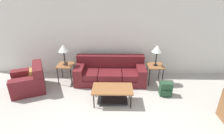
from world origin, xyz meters
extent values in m
cube|color=silver|center=(0.00, 3.67, 1.30)|extent=(9.16, 0.06, 2.60)
cube|color=maroon|center=(-0.15, 2.97, 0.11)|extent=(2.27, 0.95, 0.22)
cube|color=maroon|center=(-0.91, 2.95, 0.32)|extent=(0.74, 0.85, 0.20)
cube|color=maroon|center=(-0.15, 2.95, 0.32)|extent=(0.74, 0.85, 0.20)
cube|color=maroon|center=(0.60, 2.94, 0.32)|extent=(0.74, 0.85, 0.20)
cube|color=maroon|center=(-0.15, 3.31, 0.62)|extent=(2.27, 0.27, 0.40)
cube|color=maroon|center=(-1.15, 2.97, 0.29)|extent=(0.28, 0.94, 0.58)
cube|color=maroon|center=(0.84, 2.96, 0.29)|extent=(0.28, 0.94, 0.58)
cube|color=maroon|center=(-2.63, 2.38, 0.20)|extent=(1.22, 1.23, 0.40)
cube|color=maroon|center=(-2.32, 2.51, 0.60)|extent=(0.61, 0.98, 0.40)
cube|color=maroon|center=(-2.76, 2.70, 0.28)|extent=(0.95, 0.60, 0.56)
cube|color=maroon|center=(-2.49, 2.07, 0.28)|extent=(0.95, 0.60, 0.56)
cube|color=tan|center=(-2.52, 2.43, 0.50)|extent=(0.31, 0.39, 0.36)
cube|color=#935B33|center=(-0.06, 1.80, 0.43)|extent=(1.08, 0.62, 0.04)
cylinder|color=black|center=(-0.54, 1.55, 0.21)|extent=(0.03, 0.03, 0.41)
cylinder|color=black|center=(0.42, 1.55, 0.21)|extent=(0.03, 0.03, 0.41)
cylinder|color=black|center=(-0.54, 2.05, 0.21)|extent=(0.03, 0.03, 0.41)
cylinder|color=black|center=(0.42, 2.05, 0.21)|extent=(0.03, 0.03, 0.41)
cube|color=black|center=(-0.06, 1.80, 0.08)|extent=(0.81, 0.43, 0.02)
cube|color=#935B33|center=(-1.61, 2.95, 0.60)|extent=(0.50, 0.53, 0.03)
cylinder|color=black|center=(-1.82, 2.72, 0.29)|extent=(0.03, 0.03, 0.59)
cylinder|color=black|center=(-1.40, 2.72, 0.29)|extent=(0.03, 0.03, 0.59)
cylinder|color=black|center=(-1.82, 3.17, 0.29)|extent=(0.03, 0.03, 0.59)
cylinder|color=black|center=(-1.40, 3.17, 0.29)|extent=(0.03, 0.03, 0.59)
cube|color=#935B33|center=(1.30, 2.95, 0.60)|extent=(0.50, 0.53, 0.03)
cylinder|color=black|center=(1.09, 2.72, 0.29)|extent=(0.03, 0.03, 0.59)
cylinder|color=black|center=(1.51, 2.72, 0.29)|extent=(0.03, 0.03, 0.59)
cylinder|color=black|center=(1.09, 3.17, 0.29)|extent=(0.03, 0.03, 0.59)
cylinder|color=black|center=(1.51, 3.17, 0.29)|extent=(0.03, 0.03, 0.59)
cylinder|color=black|center=(-1.61, 2.95, 0.63)|extent=(0.14, 0.14, 0.02)
cylinder|color=black|center=(-1.61, 2.95, 0.85)|extent=(0.04, 0.04, 0.43)
cone|color=white|center=(-1.61, 2.95, 1.18)|extent=(0.32, 0.32, 0.22)
cylinder|color=black|center=(1.30, 2.95, 0.63)|extent=(0.14, 0.14, 0.02)
cylinder|color=black|center=(1.30, 2.95, 0.85)|extent=(0.04, 0.04, 0.43)
cone|color=white|center=(1.30, 2.95, 1.18)|extent=(0.32, 0.32, 0.22)
cube|color=#23472D|center=(1.48, 2.18, 0.21)|extent=(0.34, 0.21, 0.41)
cube|color=#23472D|center=(1.48, 2.06, 0.12)|extent=(0.25, 0.05, 0.17)
cylinder|color=#23472D|center=(1.39, 2.31, 0.23)|extent=(0.02, 0.02, 0.31)
cylinder|color=#23472D|center=(1.57, 2.31, 0.23)|extent=(0.02, 0.02, 0.31)
cube|color=#4C3828|center=(-1.55, 2.87, 0.68)|extent=(0.10, 0.04, 0.13)
camera|label=1|loc=(0.00, -2.19, 2.87)|focal=28.00mm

